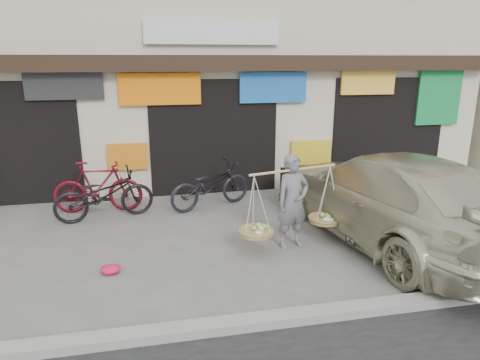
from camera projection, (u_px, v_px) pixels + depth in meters
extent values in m
plane|color=slate|center=(245.00, 253.00, 7.16)|extent=(70.00, 70.00, 0.00)
cube|color=gray|center=(280.00, 319.00, 5.26)|extent=(70.00, 0.25, 0.12)
cube|color=beige|center=(198.00, 46.00, 12.33)|extent=(14.00, 6.00, 7.00)
cube|color=black|center=(214.00, 63.00, 9.49)|extent=(14.00, 0.35, 0.35)
cube|color=black|center=(11.00, 143.00, 9.46)|extent=(3.00, 0.60, 2.70)
cube|color=black|center=(213.00, 136.00, 10.33)|extent=(3.00, 0.60, 2.70)
cube|color=black|center=(383.00, 130.00, 11.20)|extent=(3.00, 0.60, 2.70)
cube|color=#262626|center=(64.00, 85.00, 9.06)|extent=(1.60, 0.08, 0.60)
cube|color=orange|center=(160.00, 89.00, 9.47)|extent=(1.80, 0.08, 0.70)
cube|color=#1C65B5|center=(273.00, 87.00, 9.98)|extent=(1.60, 0.08, 0.70)
cube|color=yellow|center=(368.00, 82.00, 10.41)|extent=(1.40, 0.08, 0.60)
cube|color=#178A40|center=(439.00, 97.00, 10.91)|extent=(1.20, 0.08, 1.40)
cube|color=orange|center=(128.00, 157.00, 9.73)|extent=(0.90, 0.08, 0.60)
cube|color=yellow|center=(310.00, 153.00, 10.61)|extent=(1.00, 0.08, 0.60)
cube|color=silver|center=(213.00, 33.00, 9.38)|extent=(3.00, 0.08, 0.50)
imported|color=slate|center=(293.00, 202.00, 7.23)|extent=(0.67, 0.52, 1.63)
cylinder|color=tan|center=(294.00, 170.00, 7.08)|extent=(1.62, 0.42, 0.04)
cylinder|color=#A0854C|center=(256.00, 232.00, 7.07)|extent=(0.56, 0.56, 0.07)
ellipsoid|color=#A5BF66|center=(256.00, 229.00, 7.05)|extent=(0.39, 0.39, 0.10)
cylinder|color=#A0854C|center=(325.00, 220.00, 7.63)|extent=(0.56, 0.56, 0.07)
ellipsoid|color=#A5BF66|center=(325.00, 216.00, 7.61)|extent=(0.39, 0.39, 0.10)
imported|color=black|center=(104.00, 195.00, 8.59)|extent=(2.05, 1.11, 1.03)
imported|color=maroon|center=(98.00, 187.00, 8.97)|extent=(1.88, 0.66, 1.11)
imported|color=black|center=(210.00, 185.00, 9.27)|extent=(2.03, 1.34, 1.01)
imported|color=beige|center=(388.00, 196.00, 7.60)|extent=(3.04, 5.72, 1.58)
cube|color=black|center=(314.00, 174.00, 9.98)|extent=(1.69, 0.37, 0.45)
cube|color=silver|center=(312.00, 177.00, 10.07)|extent=(0.45, 0.09, 0.12)
ellipsoid|color=#E41541|center=(111.00, 269.00, 6.48)|extent=(0.31, 0.25, 0.14)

